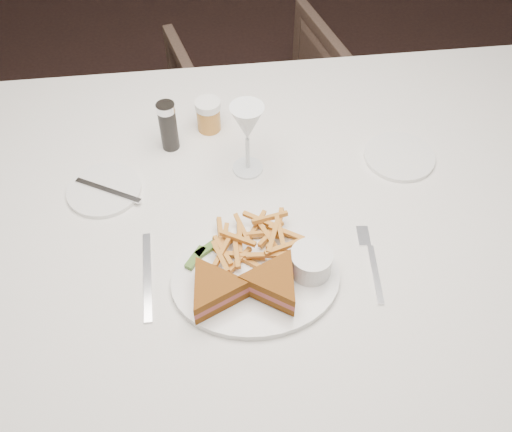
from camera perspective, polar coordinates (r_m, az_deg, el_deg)
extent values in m
plane|color=black|center=(1.96, 3.06, -8.31)|extent=(5.00, 5.00, 0.00)
cube|color=silver|center=(1.50, -0.14, -9.04)|extent=(1.63, 1.13, 0.75)
imported|color=#4A372D|center=(2.20, 0.52, 11.41)|extent=(0.70, 0.67, 0.59)
ellipsoid|color=white|center=(1.09, -0.04, -6.37)|extent=(0.33, 0.26, 0.01)
cube|color=silver|center=(1.12, -10.80, -5.90)|extent=(0.03, 0.21, 0.00)
cylinder|color=white|center=(1.28, -14.95, 2.56)|extent=(0.16, 0.16, 0.01)
cylinder|color=white|center=(1.35, 14.14, 5.78)|extent=(0.16, 0.16, 0.01)
cylinder|color=black|center=(1.31, -8.77, 8.86)|extent=(0.04, 0.04, 0.12)
cylinder|color=#B7762C|center=(1.36, -4.78, 10.00)|extent=(0.06, 0.06, 0.08)
cube|color=#3D6322|center=(1.12, -4.84, -3.25)|extent=(0.05, 0.05, 0.01)
cube|color=#3D6322|center=(1.11, -6.07, -4.19)|extent=(0.04, 0.06, 0.01)
cylinder|color=white|center=(1.07, 5.52, -4.60)|extent=(0.08, 0.08, 0.05)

